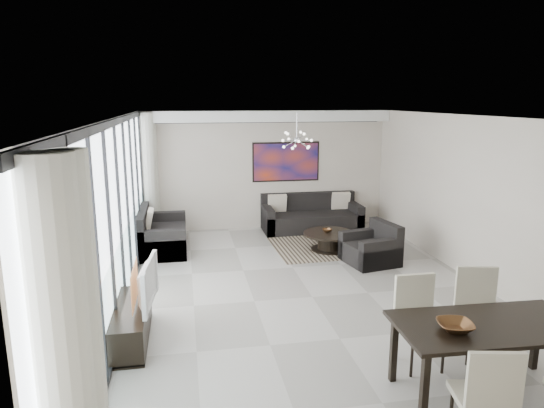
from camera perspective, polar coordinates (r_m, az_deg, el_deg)
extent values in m
cube|color=#A8A39B|center=(8.10, 4.76, -10.78)|extent=(6.00, 9.00, 0.02)
cube|color=white|center=(7.46, 5.16, 10.02)|extent=(6.00, 9.00, 0.02)
cube|color=beige|center=(11.97, -0.71, 3.99)|extent=(6.00, 0.02, 2.90)
cube|color=beige|center=(3.77, 23.94, -16.16)|extent=(6.00, 0.02, 2.90)
cube|color=beige|center=(8.91, 23.84, 0.04)|extent=(0.02, 9.00, 2.90)
cube|color=white|center=(7.46, -17.73, -1.71)|extent=(0.01, 8.95, 2.85)
cube|color=black|center=(7.26, -18.14, 9.09)|extent=(0.04, 8.95, 0.10)
cube|color=black|center=(7.90, -16.76, -11.74)|extent=(0.04, 8.95, 0.06)
cube|color=black|center=(3.75, -24.83, -16.42)|extent=(0.04, 0.05, 2.88)
cube|color=black|center=(4.63, -21.81, -10.58)|extent=(0.04, 0.05, 2.88)
cube|color=black|center=(5.55, -19.84, -6.63)|extent=(0.04, 0.05, 2.88)
cube|color=black|center=(6.49, -18.45, -3.80)|extent=(0.04, 0.05, 2.88)
cube|color=black|center=(7.45, -17.43, -1.70)|extent=(0.04, 0.05, 2.88)
cube|color=black|center=(8.42, -16.64, -0.08)|extent=(0.04, 0.05, 2.88)
cube|color=black|center=(9.40, -16.01, 1.21)|extent=(0.04, 0.05, 2.88)
cube|color=black|center=(10.38, -15.51, 2.25)|extent=(0.04, 0.05, 2.88)
cube|color=black|center=(11.36, -15.09, 3.11)|extent=(0.04, 0.05, 2.88)
cylinder|color=white|center=(3.59, -23.17, -17.61)|extent=(0.36, 0.36, 2.85)
cylinder|color=white|center=(11.50, -14.33, 3.26)|extent=(0.36, 0.36, 2.85)
cube|color=white|center=(11.66, -0.57, 10.28)|extent=(5.98, 0.40, 0.26)
cube|color=#B53619|center=(12.02, 1.66, 4.98)|extent=(1.68, 0.04, 0.98)
cylinder|color=silver|center=(9.97, 2.94, 9.09)|extent=(0.02, 0.02, 0.55)
sphere|color=silver|center=(9.99, 2.92, 7.52)|extent=(0.12, 0.12, 0.12)
cube|color=black|center=(10.74, 6.84, -4.98)|extent=(2.52, 1.98, 0.01)
cylinder|color=black|center=(10.41, 6.78, -3.48)|extent=(1.11, 1.11, 0.04)
cylinder|color=black|center=(10.46, 6.76, -4.50)|extent=(0.49, 0.49, 0.34)
cylinder|color=black|center=(10.51, 6.74, -5.31)|extent=(0.78, 0.78, 0.03)
imported|color=brown|center=(10.45, 6.50, -3.10)|extent=(0.22, 0.22, 0.06)
cube|color=black|center=(11.99, 4.68, -2.05)|extent=(2.40, 0.98, 0.44)
cube|color=black|center=(12.26, 4.24, 0.37)|extent=(2.40, 0.20, 0.44)
cube|color=black|center=(11.73, -0.52, -1.83)|extent=(0.20, 0.98, 0.63)
cube|color=black|center=(12.29, 9.66, -1.35)|extent=(0.20, 0.98, 0.63)
cube|color=black|center=(10.66, -12.75, -4.11)|extent=(1.00, 1.79, 0.45)
cube|color=black|center=(10.58, -15.04, -1.86)|extent=(0.20, 1.79, 0.45)
cube|color=black|center=(9.88, -12.94, -4.83)|extent=(1.00, 0.20, 0.65)
cube|color=black|center=(11.40, -12.63, -2.51)|extent=(1.00, 0.20, 0.65)
cube|color=black|center=(9.78, 11.43, -5.70)|extent=(1.07, 1.11, 0.40)
cube|color=black|center=(9.86, 13.28, -3.21)|extent=(0.36, 0.97, 0.40)
cube|color=black|center=(10.06, 10.25, -4.60)|extent=(0.92, 0.35, 0.58)
cube|color=black|center=(9.45, 12.73, -5.83)|extent=(0.92, 0.35, 0.58)
cylinder|color=black|center=(11.66, -12.55, -1.29)|extent=(0.38, 0.38, 0.04)
cylinder|color=black|center=(11.72, -12.50, -2.50)|extent=(0.06, 0.06, 0.47)
cylinder|color=black|center=(11.78, -12.44, -3.59)|extent=(0.26, 0.26, 0.03)
cube|color=black|center=(6.94, -16.19, -13.32)|extent=(0.43, 1.52, 0.48)
imported|color=gray|center=(6.75, -15.07, -8.99)|extent=(0.23, 1.05, 0.60)
cube|color=black|center=(5.81, 24.19, -12.92)|extent=(2.03, 1.07, 0.04)
cube|color=black|center=(5.30, 17.50, -20.02)|extent=(0.07, 0.07, 0.79)
cube|color=black|center=(5.91, 14.13, -16.23)|extent=(0.07, 0.07, 0.79)
cube|color=black|center=(6.75, 28.64, -13.68)|extent=(0.07, 0.07, 0.79)
cube|color=beige|center=(5.17, 23.44, -20.17)|extent=(0.58, 0.58, 0.06)
cube|color=beige|center=(4.86, 24.73, -18.68)|extent=(0.49, 0.15, 0.60)
cube|color=beige|center=(6.23, 17.12, -13.72)|extent=(0.51, 0.51, 0.07)
cube|color=beige|center=(6.29, 16.35, -10.55)|extent=(0.51, 0.06, 0.62)
cylinder|color=black|center=(6.29, 19.49, -16.39)|extent=(0.04, 0.04, 0.47)
cylinder|color=black|center=(6.42, 14.50, -15.41)|extent=(0.04, 0.04, 0.47)
cube|color=beige|center=(6.68, 23.31, -12.30)|extent=(0.61, 0.61, 0.07)
cube|color=beige|center=(6.76, 22.83, -9.30)|extent=(0.51, 0.16, 0.62)
cylinder|color=black|center=(6.71, 25.39, -14.99)|extent=(0.04, 0.04, 0.48)
cylinder|color=black|center=(6.90, 20.90, -13.81)|extent=(0.04, 0.04, 0.48)
imported|color=brown|center=(5.50, 20.75, -13.29)|extent=(0.42, 0.42, 0.09)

